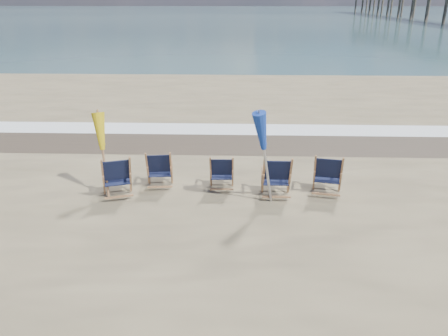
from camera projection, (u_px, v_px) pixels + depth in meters
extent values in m
plane|color=#3A5B61|center=(239.00, 14.00, 126.90)|extent=(400.00, 400.00, 0.00)
cube|color=silver|center=(230.00, 129.00, 15.51)|extent=(200.00, 1.40, 0.01)
cube|color=#42362A|center=(229.00, 142.00, 14.11)|extent=(200.00, 2.60, 0.00)
cylinder|color=#986944|center=(103.00, 156.00, 10.01)|extent=(0.06, 0.06, 1.96)
cone|color=gold|center=(101.00, 134.00, 9.82)|extent=(0.30, 0.30, 0.85)
cylinder|color=#A5A5AD|center=(266.00, 158.00, 9.44)|extent=(0.06, 0.06, 2.24)
cone|color=navy|center=(267.00, 130.00, 9.20)|extent=(0.30, 0.30, 0.85)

